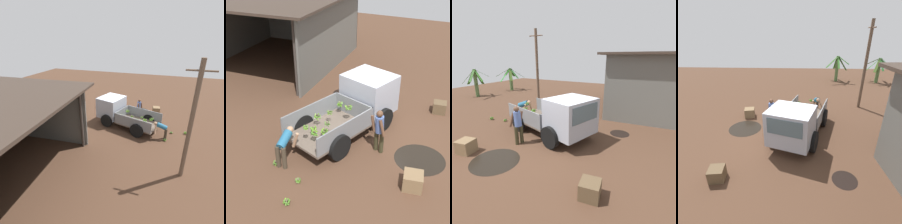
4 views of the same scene
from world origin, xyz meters
The scene contains 14 objects.
ground centered at (0.00, 0.00, 0.00)m, with size 36.00×36.00×0.00m, color #4D3223.
mud_patch_0 centered at (1.92, 2.18, 0.00)m, with size 0.89×0.89×0.01m, color black.
mud_patch_1 centered at (-1.43, -2.27, 0.00)m, with size 1.69×1.69×0.01m, color black.
cargo_truck centered at (-0.18, 0.39, 1.02)m, with size 4.70×3.01×1.92m.
utility_pole centered at (-4.64, 4.61, 2.73)m, with size 1.08×0.19×5.34m.
banana_palm_1 centered at (-11.04, 8.27, 1.27)m, with size 2.54×2.23×2.37m.
banana_palm_2 centered at (-11.45, 4.36, 1.31)m, with size 2.14×2.41×2.47m.
person_foreground_visitor centered at (-1.61, -0.84, 0.90)m, with size 0.47×0.64×1.61m.
person_worker_loading centered at (-3.51, 1.65, 0.72)m, with size 0.88×0.71×1.15m.
banana_bunch_on_ground_0 centered at (-4.15, 0.78, 0.08)m, with size 0.20×0.19×0.15m.
banana_bunch_on_ground_1 centered at (-5.04, 0.59, 0.10)m, with size 0.22×0.23×0.18m.
banana_bunch_on_ground_2 centered at (-3.78, 1.86, 0.10)m, with size 0.21×0.21×0.17m.
wooden_crate_0 centered at (-2.85, -2.37, 0.26)m, with size 0.56×0.56×0.51m, color brown.
wooden_crate_1 centered at (2.07, -2.24, 0.23)m, with size 0.52×0.52×0.47m, color brown.
Camera 4 is at (6.50, 0.49, 4.71)m, focal length 28.00 mm.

